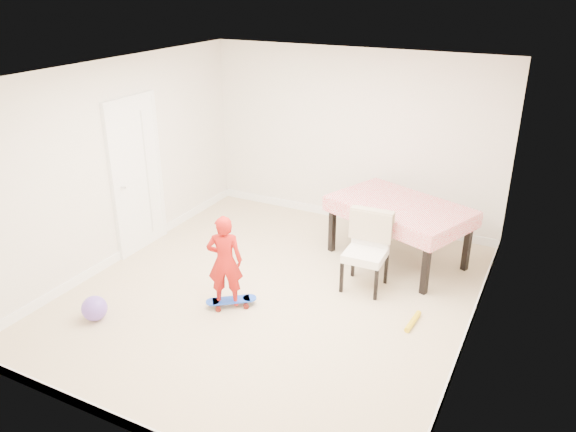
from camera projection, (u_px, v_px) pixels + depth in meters
The scene contains 17 objects.
ground at pixel (273, 293), 6.74m from camera, with size 5.00×5.00×0.00m, color #C8B18B.
ceiling at pixel (270, 74), 5.72m from camera, with size 4.50×5.00×0.04m, color white.
wall_back at pixel (352, 138), 8.25m from camera, with size 4.50×0.04×2.60m, color silver.
wall_front at pixel (114, 297), 4.19m from camera, with size 4.50×0.04×2.60m, color silver.
wall_left at pixel (118, 164), 7.15m from camera, with size 0.04×5.00×2.60m, color silver.
wall_right at pixel (479, 230), 5.29m from camera, with size 0.04×5.00×2.60m, color silver.
door at pixel (137, 177), 7.50m from camera, with size 0.10×0.94×2.11m, color white.
baseboard_back at pixel (349, 216), 8.75m from camera, with size 4.50×0.02×0.12m, color white.
baseboard_front at pixel (131, 425), 4.67m from camera, with size 4.50×0.02×0.12m, color white.
baseboard_left at pixel (129, 250), 7.64m from camera, with size 0.02×5.00×0.12m, color white.
baseboard_right at pixel (464, 339), 5.78m from camera, with size 0.02×5.00×0.12m, color white.
dining_table at pixel (398, 232), 7.37m from camera, with size 1.72×1.08×0.81m, color #B71109, non-canonical shape.
dining_chair at pixel (365, 252), 6.67m from camera, with size 0.52×0.60×0.96m, color white, non-canonical shape.
skateboard at pixel (231, 303), 6.46m from camera, with size 0.58×0.21×0.09m, color blue, non-canonical shape.
child at pixel (225, 264), 6.26m from camera, with size 0.40×0.26×1.09m, color #B41712.
balloon at pixel (94, 308), 6.17m from camera, with size 0.28×0.28×0.28m, color #7653C8.
foam_toy at pixel (413, 321), 6.13m from camera, with size 0.06×0.06×0.40m, color yellow.
Camera 1 is at (2.80, -5.11, 3.51)m, focal length 35.00 mm.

